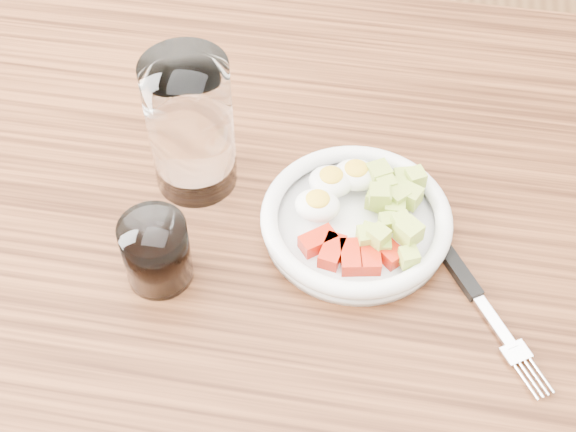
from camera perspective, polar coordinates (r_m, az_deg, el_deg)
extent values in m
cube|color=brown|center=(0.86, 0.54, -2.68)|extent=(1.50, 0.90, 0.04)
cylinder|color=white|center=(0.86, 4.82, -0.74)|extent=(0.20, 0.20, 0.01)
torus|color=white|center=(0.85, 4.89, -0.12)|extent=(0.20, 0.20, 0.02)
cube|color=red|center=(0.82, 2.14, -1.80)|extent=(0.04, 0.04, 0.02)
cube|color=red|center=(0.82, 3.16, -2.54)|extent=(0.03, 0.04, 0.02)
cube|color=red|center=(0.81, 4.47, -2.93)|extent=(0.03, 0.04, 0.02)
cube|color=red|center=(0.82, 5.83, -2.89)|extent=(0.03, 0.04, 0.02)
cube|color=red|center=(0.82, 7.04, -2.45)|extent=(0.04, 0.04, 0.02)
ellipsoid|color=white|center=(0.86, 3.07, 2.47)|extent=(0.05, 0.04, 0.03)
ellipsoid|color=yellow|center=(0.86, 3.10, 2.93)|extent=(0.03, 0.03, 0.01)
ellipsoid|color=white|center=(0.87, 4.83, 2.93)|extent=(0.05, 0.04, 0.03)
ellipsoid|color=yellow|center=(0.86, 4.88, 3.40)|extent=(0.03, 0.03, 0.01)
ellipsoid|color=white|center=(0.84, 2.11, 0.76)|extent=(0.05, 0.04, 0.03)
ellipsoid|color=yellow|center=(0.83, 2.14, 1.23)|extent=(0.03, 0.03, 0.01)
cube|color=#BBCC4E|center=(0.85, 7.59, 0.49)|extent=(0.02, 0.02, 0.02)
cube|color=#BBCC4E|center=(0.86, 8.71, 1.38)|extent=(0.03, 0.03, 0.02)
cube|color=#BBCC4E|center=(0.84, 6.49, 1.48)|extent=(0.02, 0.02, 0.02)
cube|color=#BBCC4E|center=(0.84, 7.13, -0.46)|extent=(0.02, 0.02, 0.02)
cube|color=#BBCC4E|center=(0.88, 8.30, 2.47)|extent=(0.03, 0.03, 0.02)
cube|color=#BBCC4E|center=(0.82, 6.72, -2.12)|extent=(0.02, 0.02, 0.02)
cube|color=#BBCC4E|center=(0.85, 7.37, 1.45)|extent=(0.02, 0.02, 0.02)
cube|color=#BBCC4E|center=(0.87, 9.04, 2.70)|extent=(0.03, 0.03, 0.02)
cube|color=#BBCC4E|center=(0.85, 7.80, 1.33)|extent=(0.03, 0.03, 0.02)
cube|color=#BBCC4E|center=(0.87, 7.76, 1.91)|extent=(0.03, 0.03, 0.02)
cube|color=#BBCC4E|center=(0.86, 6.90, 2.21)|extent=(0.03, 0.03, 0.02)
cube|color=#BBCC4E|center=(0.81, 8.61, -1.14)|extent=(0.03, 0.03, 0.02)
cube|color=#BBCC4E|center=(0.85, 6.63, 1.27)|extent=(0.02, 0.02, 0.02)
cube|color=#BBCC4E|center=(0.81, 8.59, -2.92)|extent=(0.02, 0.02, 0.02)
cube|color=#BBCC4E|center=(0.86, 6.33, 1.22)|extent=(0.02, 0.02, 0.02)
cube|color=#BBCC4E|center=(0.83, 8.06, -0.47)|extent=(0.02, 0.02, 0.02)
cube|color=#BBCC4E|center=(0.87, 6.48, 2.97)|extent=(0.03, 0.03, 0.02)
cube|color=#BBCC4E|center=(0.82, 5.69, -1.55)|extent=(0.03, 0.03, 0.02)
cube|color=#BBCC4E|center=(0.81, 6.46, -1.44)|extent=(0.03, 0.03, 0.02)
cube|color=#BBCC4E|center=(0.83, 5.83, -1.38)|extent=(0.02, 0.02, 0.02)
cube|color=black|center=(0.85, 11.39, -2.87)|extent=(0.07, 0.10, 0.01)
cube|color=silver|center=(0.81, 14.49, -7.33)|extent=(0.04, 0.06, 0.00)
cube|color=silver|center=(0.80, 15.90, -9.34)|extent=(0.03, 0.03, 0.00)
cylinder|color=silver|center=(0.79, 16.58, -11.27)|extent=(0.02, 0.03, 0.00)
cylinder|color=silver|center=(0.79, 16.92, -11.10)|extent=(0.02, 0.03, 0.00)
cylinder|color=silver|center=(0.79, 17.26, -10.93)|extent=(0.02, 0.03, 0.00)
cylinder|color=silver|center=(0.79, 17.60, -10.76)|extent=(0.02, 0.03, 0.00)
cylinder|color=white|center=(0.85, -6.94, 6.37)|extent=(0.09, 0.09, 0.16)
cylinder|color=white|center=(0.80, -9.35, -2.50)|extent=(0.07, 0.07, 0.08)
cylinder|color=black|center=(0.81, -9.34, -2.58)|extent=(0.06, 0.06, 0.07)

